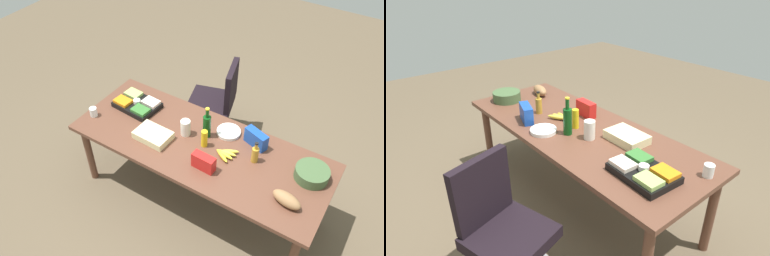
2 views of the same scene
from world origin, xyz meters
TOP-DOWN VIEW (x-y plane):
  - ground_plane at (0.00, 0.00)m, footprint 10.00×10.00m
  - conference_table at (0.00, 0.00)m, footprint 2.34×0.91m
  - office_chair at (-0.37, 0.93)m, footprint 0.60×0.59m
  - sheet_cake at (-0.40, -0.15)m, footprint 0.33×0.23m
  - bread_loaf at (0.89, -0.19)m, footprint 0.26×0.15m
  - chip_bag_red at (0.17, -0.22)m, footprint 0.20×0.09m
  - mayo_jar at (-0.18, 0.05)m, footprint 0.10×0.10m
  - dressing_bottle at (0.49, 0.08)m, footprint 0.07×0.07m
  - veggie_tray at (-0.80, 0.12)m, footprint 0.44×0.33m
  - salad_bowl at (0.96, 0.16)m, footprint 0.31×0.31m
  - paper_cup at (-1.07, -0.21)m, footprint 0.09×0.09m
  - chip_bag_blue at (0.41, 0.26)m, footprint 0.23×0.15m
  - wine_bottle at (-0.01, 0.13)m, footprint 0.08×0.08m
  - paper_plate_stack at (0.14, 0.27)m, footprint 0.28×0.28m
  - mustard_bottle at (0.03, 0.01)m, footprint 0.06×0.06m
  - banana_bunch at (0.25, 0.00)m, footprint 0.19×0.19m

SIDE VIEW (x-z plane):
  - ground_plane at x=0.00m, z-range 0.00..0.00m
  - office_chair at x=-0.37m, z-range -0.11..0.82m
  - conference_table at x=0.00m, z-range 0.30..1.05m
  - paper_plate_stack at x=0.14m, z-range 0.74..0.77m
  - banana_bunch at x=0.25m, z-range 0.75..0.79m
  - sheet_cake at x=-0.40m, z-range 0.74..0.81m
  - veggie_tray at x=-0.80m, z-range 0.74..0.82m
  - paper_cup at x=-1.07m, z-range 0.74..0.83m
  - salad_bowl at x=0.96m, z-range 0.74..0.84m
  - bread_loaf at x=0.89m, z-range 0.74..0.84m
  - chip_bag_red at x=0.17m, z-range 0.74..0.88m
  - chip_bag_blue at x=0.41m, z-range 0.74..0.89m
  - mayo_jar at x=-0.18m, z-range 0.74..0.90m
  - dressing_bottle at x=0.49m, z-range 0.72..0.93m
  - mustard_bottle at x=0.03m, z-range 0.74..0.91m
  - wine_bottle at x=-0.01m, z-range 0.71..1.03m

